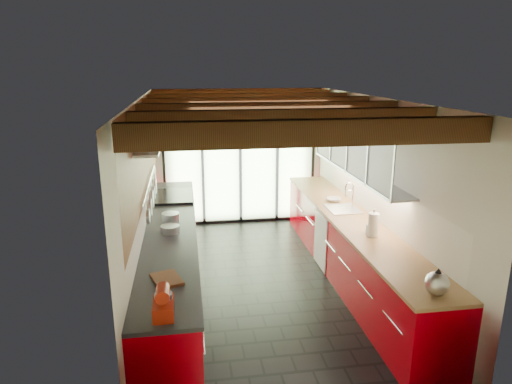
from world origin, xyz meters
The scene contains 18 objects.
ground centered at (0.00, 0.00, 0.00)m, with size 5.50×5.50×0.00m, color black.
room_shell centered at (0.00, 0.00, 1.65)m, with size 5.50×5.50×5.50m.
ceiling_beams centered at (0.00, 0.38, 2.46)m, with size 3.14×5.06×4.90m.
glass_door centered at (0.00, 2.69, 1.66)m, with size 2.95×0.10×2.90m.
left_counter centered at (-1.28, 0.00, 0.46)m, with size 0.68×5.00×0.92m.
range_stove centered at (-1.28, 1.45, 0.47)m, with size 0.66×0.90×0.97m.
right_counter centered at (1.27, 0.00, 0.46)m, with size 0.68×5.00×0.92m.
sink_assembly centered at (1.29, 0.40, 0.96)m, with size 0.45×0.52×0.43m.
upper_cabinets_right centered at (1.43, 0.30, 1.85)m, with size 0.34×3.00×3.00m.
left_wall_fixtures centered at (-1.47, 0.18, 1.85)m, with size 0.28×2.60×0.96m.
stand_mixer centered at (-1.27, -2.24, 1.03)m, with size 0.18×0.31×0.28m.
pot_large centered at (-1.27, 0.15, 1.00)m, with size 0.24×0.24×0.15m, color silver.
pot_small centered at (-1.27, -0.19, 0.97)m, with size 0.25×0.25×0.09m, color silver.
cutting_board centered at (-1.27, -1.58, 0.94)m, with size 0.26×0.36×0.03m, color brown.
kettle centered at (1.27, -2.25, 1.04)m, with size 0.26×0.30×0.27m.
paper_towel centered at (1.27, -0.73, 1.07)m, with size 0.15×0.15×0.36m.
soap_bottle centered at (1.27, -0.63, 1.01)m, with size 0.08×0.08×0.18m, color silver.
bowl centered at (1.27, 0.83, 0.95)m, with size 0.22×0.22×0.05m, color silver.
Camera 1 is at (-1.02, -5.86, 3.01)m, focal length 32.00 mm.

